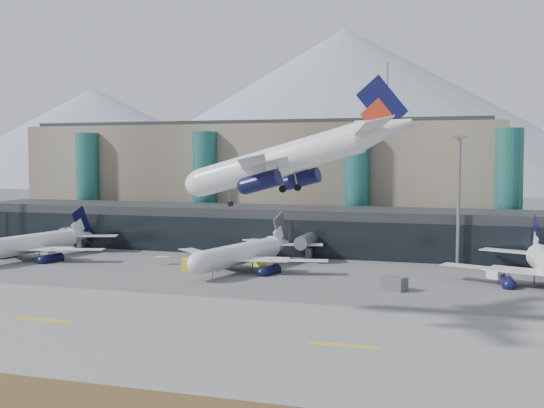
{
  "coord_description": "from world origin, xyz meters",
  "views": [
    {
      "loc": [
        35.03,
        -90.16,
        21.48
      ],
      "look_at": [
        -3.38,
        32.0,
        12.58
      ],
      "focal_mm": 45.0,
      "sensor_mm": 36.0,
      "label": 1
    }
  ],
  "objects_px": {
    "jet_parked_mid": "(249,246)",
    "veh_g": "(495,274)",
    "veh_c": "(394,283)",
    "veh_h": "(193,264)",
    "veh_f": "(7,245)",
    "veh_a": "(162,261)",
    "jet_parked_left": "(40,237)",
    "veh_b": "(260,262)",
    "lightmast_mid": "(459,193)",
    "hero_jet": "(299,149)"
  },
  "relations": [
    {
      "from": "veh_g",
      "to": "veh_f",
      "type": "bearing_deg",
      "value": -137.75
    },
    {
      "from": "jet_parked_mid",
      "to": "veh_g",
      "type": "distance_m",
      "value": 45.33
    },
    {
      "from": "hero_jet",
      "to": "veh_h",
      "type": "xyz_separation_m",
      "value": [
        -30.25,
        35.4,
        -21.29
      ]
    },
    {
      "from": "lightmast_mid",
      "to": "veh_b",
      "type": "xyz_separation_m",
      "value": [
        -37.21,
        -11.57,
        -13.75
      ]
    },
    {
      "from": "jet_parked_mid",
      "to": "veh_f",
      "type": "relative_size",
      "value": 10.19
    },
    {
      "from": "jet_parked_left",
      "to": "veh_h",
      "type": "relative_size",
      "value": 8.93
    },
    {
      "from": "hero_jet",
      "to": "veh_a",
      "type": "bearing_deg",
      "value": 143.02
    },
    {
      "from": "lightmast_mid",
      "to": "veh_f",
      "type": "height_order",
      "value": "lightmast_mid"
    },
    {
      "from": "jet_parked_mid",
      "to": "veh_h",
      "type": "distance_m",
      "value": 11.17
    },
    {
      "from": "veh_f",
      "to": "hero_jet",
      "type": "bearing_deg",
      "value": -154.0
    },
    {
      "from": "lightmast_mid",
      "to": "hero_jet",
      "type": "bearing_deg",
      "value": -107.12
    },
    {
      "from": "veh_c",
      "to": "hero_jet",
      "type": "bearing_deg",
      "value": -79.44
    },
    {
      "from": "veh_b",
      "to": "veh_c",
      "type": "xyz_separation_m",
      "value": [
        28.53,
        -17.23,
        0.44
      ]
    },
    {
      "from": "veh_g",
      "to": "veh_a",
      "type": "bearing_deg",
      "value": -131.57
    },
    {
      "from": "veh_c",
      "to": "veh_h",
      "type": "distance_m",
      "value": 39.68
    },
    {
      "from": "lightmast_mid",
      "to": "jet_parked_left",
      "type": "bearing_deg",
      "value": -169.67
    },
    {
      "from": "hero_jet",
      "to": "veh_c",
      "type": "bearing_deg",
      "value": 81.19
    },
    {
      "from": "jet_parked_left",
      "to": "veh_g",
      "type": "distance_m",
      "value": 92.48
    },
    {
      "from": "veh_a",
      "to": "veh_h",
      "type": "distance_m",
      "value": 9.97
    },
    {
      "from": "veh_c",
      "to": "veh_g",
      "type": "distance_m",
      "value": 22.38
    },
    {
      "from": "veh_b",
      "to": "veh_g",
      "type": "distance_m",
      "value": 44.18
    },
    {
      "from": "hero_jet",
      "to": "veh_a",
      "type": "distance_m",
      "value": 59.95
    },
    {
      "from": "veh_c",
      "to": "lightmast_mid",
      "type": "bearing_deg",
      "value": 101.26
    },
    {
      "from": "veh_a",
      "to": "veh_g",
      "type": "height_order",
      "value": "veh_g"
    },
    {
      "from": "lightmast_mid",
      "to": "veh_g",
      "type": "xyz_separation_m",
      "value": [
        6.95,
        -12.78,
        -13.61
      ]
    },
    {
      "from": "veh_g",
      "to": "hero_jet",
      "type": "bearing_deg",
      "value": -73.84
    },
    {
      "from": "jet_parked_mid",
      "to": "veh_a",
      "type": "distance_m",
      "value": 18.58
    },
    {
      "from": "veh_a",
      "to": "jet_parked_mid",
      "type": "bearing_deg",
      "value": -25.44
    },
    {
      "from": "veh_a",
      "to": "veh_f",
      "type": "xyz_separation_m",
      "value": [
        -44.34,
        9.24,
        0.2
      ]
    },
    {
      "from": "jet_parked_mid",
      "to": "veh_f",
      "type": "bearing_deg",
      "value": 95.12
    },
    {
      "from": "veh_g",
      "to": "veh_c",
      "type": "bearing_deg",
      "value": -88.94
    },
    {
      "from": "veh_b",
      "to": "veh_g",
      "type": "xyz_separation_m",
      "value": [
        44.17,
        -1.21,
        0.14
      ]
    },
    {
      "from": "veh_a",
      "to": "jet_parked_left",
      "type": "bearing_deg",
      "value": 151.61
    },
    {
      "from": "lightmast_mid",
      "to": "jet_parked_mid",
      "type": "relative_size",
      "value": 0.72
    },
    {
      "from": "hero_jet",
      "to": "veh_b",
      "type": "height_order",
      "value": "hero_jet"
    },
    {
      "from": "veh_b",
      "to": "veh_h",
      "type": "relative_size",
      "value": 0.57
    },
    {
      "from": "veh_f",
      "to": "veh_g",
      "type": "height_order",
      "value": "veh_f"
    },
    {
      "from": "jet_parked_left",
      "to": "veh_f",
      "type": "bearing_deg",
      "value": 70.5
    },
    {
      "from": "veh_a",
      "to": "veh_h",
      "type": "height_order",
      "value": "veh_h"
    },
    {
      "from": "lightmast_mid",
      "to": "veh_b",
      "type": "distance_m",
      "value": 41.33
    },
    {
      "from": "hero_jet",
      "to": "jet_parked_mid",
      "type": "height_order",
      "value": "hero_jet"
    },
    {
      "from": "jet_parked_mid",
      "to": "veh_a",
      "type": "height_order",
      "value": "jet_parked_mid"
    },
    {
      "from": "jet_parked_mid",
      "to": "veh_c",
      "type": "distance_m",
      "value": 32.45
    },
    {
      "from": "jet_parked_left",
      "to": "veh_c",
      "type": "height_order",
      "value": "jet_parked_left"
    },
    {
      "from": "lightmast_mid",
      "to": "jet_parked_left",
      "type": "distance_m",
      "value": 87.41
    },
    {
      "from": "veh_b",
      "to": "jet_parked_mid",
      "type": "bearing_deg",
      "value": -168.7
    },
    {
      "from": "veh_g",
      "to": "veh_h",
      "type": "distance_m",
      "value": 55.07
    },
    {
      "from": "veh_b",
      "to": "veh_f",
      "type": "height_order",
      "value": "veh_f"
    },
    {
      "from": "jet_parked_left",
      "to": "veh_c",
      "type": "relative_size",
      "value": 9.03
    },
    {
      "from": "veh_f",
      "to": "veh_h",
      "type": "height_order",
      "value": "veh_h"
    }
  ]
}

